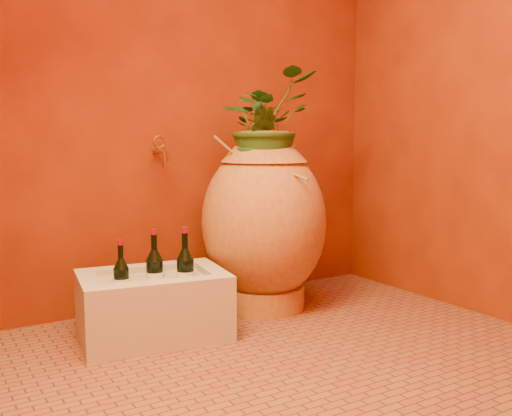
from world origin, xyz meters
TOP-DOWN VIEW (x-y plane):
  - floor at (0.00, 0.00)m, footprint 2.50×2.50m
  - wall_back at (0.00, 1.00)m, footprint 2.50×0.02m
  - wall_right at (1.25, 0.00)m, footprint 0.02×2.00m
  - amphora at (0.31, 0.65)m, footprint 0.91×0.91m
  - stone_basin at (-0.39, 0.53)m, footprint 0.73×0.55m
  - wine_bottle_a at (-0.38, 0.54)m, footprint 0.08×0.08m
  - wine_bottle_b at (-0.25, 0.47)m, footprint 0.09×0.09m
  - wine_bottle_c at (-0.53, 0.56)m, footprint 0.07×0.07m
  - wall_tap at (-0.18, 0.91)m, footprint 0.07×0.15m
  - plant_main at (0.31, 0.65)m, footprint 0.62×0.58m
  - plant_side at (0.23, 0.61)m, footprint 0.26×0.23m

SIDE VIEW (x-z plane):
  - floor at x=0.00m, z-range 0.00..0.00m
  - stone_basin at x=-0.39m, z-range -0.01..0.31m
  - wine_bottle_c at x=-0.53m, z-range 0.13..0.43m
  - wine_bottle_a at x=-0.38m, z-range 0.12..0.47m
  - wine_bottle_b at x=-0.25m, z-range 0.12..0.47m
  - amphora at x=0.31m, z-range 0.00..0.98m
  - wall_tap at x=-0.18m, z-range 0.79..0.96m
  - plant_side at x=0.23m, z-range 0.73..1.10m
  - plant_main at x=0.31m, z-range 0.73..1.30m
  - wall_back at x=0.00m, z-range 0.00..2.50m
  - wall_right at x=1.25m, z-range 0.00..2.50m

